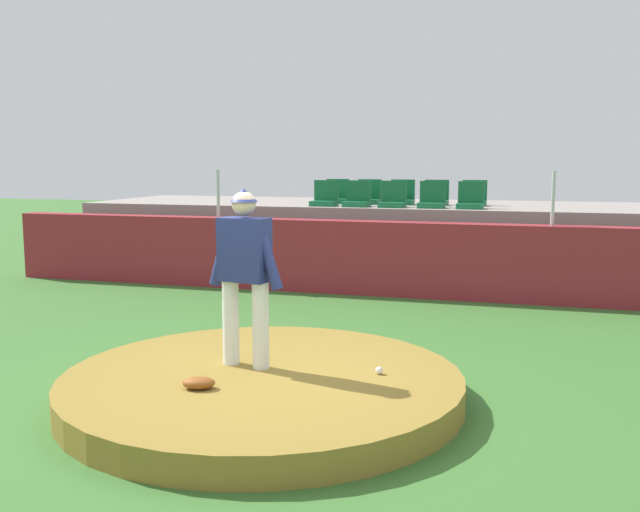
# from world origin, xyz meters

# --- Properties ---
(ground_plane) EXTENTS (60.00, 60.00, 0.00)m
(ground_plane) POSITION_xyz_m (0.00, 0.00, 0.00)
(ground_plane) COLOR #3B6E2D
(pitchers_mound) EXTENTS (3.93, 3.93, 0.27)m
(pitchers_mound) POSITION_xyz_m (0.00, 0.00, 0.14)
(pitchers_mound) COLOR olive
(pitchers_mound) RESTS_ON ground_plane
(pitcher) EXTENTS (0.85, 0.34, 1.80)m
(pitcher) POSITION_xyz_m (-0.25, 0.19, 1.32)
(pitcher) COLOR white
(pitcher) RESTS_ON pitchers_mound
(baseball) EXTENTS (0.07, 0.07, 0.07)m
(baseball) POSITION_xyz_m (1.11, 0.29, 0.31)
(baseball) COLOR white
(baseball) RESTS_ON pitchers_mound
(fielding_glove) EXTENTS (0.34, 0.27, 0.11)m
(fielding_glove) POSITION_xyz_m (-0.39, -0.61, 0.33)
(fielding_glove) COLOR brown
(fielding_glove) RESTS_ON pitchers_mound
(brick_barrier) EXTENTS (14.49, 0.40, 1.29)m
(brick_barrier) POSITION_xyz_m (0.00, 5.73, 0.65)
(brick_barrier) COLOR maroon
(brick_barrier) RESTS_ON ground_plane
(fence_post_left) EXTENTS (0.06, 0.06, 0.88)m
(fence_post_left) POSITION_xyz_m (-3.06, 5.73, 1.73)
(fence_post_left) COLOR silver
(fence_post_left) RESTS_ON brick_barrier
(fence_post_right) EXTENTS (0.06, 0.06, 0.88)m
(fence_post_right) POSITION_xyz_m (2.83, 5.73, 1.73)
(fence_post_right) COLOR silver
(fence_post_right) RESTS_ON brick_barrier
(bleacher_platform) EXTENTS (13.08, 3.45, 1.46)m
(bleacher_platform) POSITION_xyz_m (0.00, 8.25, 0.73)
(bleacher_platform) COLOR gray
(bleacher_platform) RESTS_ON ground_plane
(stadium_chair_0) EXTENTS (0.48, 0.44, 0.50)m
(stadium_chair_0) POSITION_xyz_m (-1.39, 7.08, 1.61)
(stadium_chair_0) COLOR #156438
(stadium_chair_0) RESTS_ON bleacher_platform
(stadium_chair_1) EXTENTS (0.48, 0.44, 0.50)m
(stadium_chair_1) POSITION_xyz_m (-0.73, 7.05, 1.61)
(stadium_chair_1) COLOR #156438
(stadium_chair_1) RESTS_ON bleacher_platform
(stadium_chair_2) EXTENTS (0.48, 0.44, 0.50)m
(stadium_chair_2) POSITION_xyz_m (-0.03, 7.05, 1.61)
(stadium_chair_2) COLOR #156438
(stadium_chair_2) RESTS_ON bleacher_platform
(stadium_chair_3) EXTENTS (0.48, 0.44, 0.50)m
(stadium_chair_3) POSITION_xyz_m (0.71, 7.08, 1.61)
(stadium_chair_3) COLOR #156438
(stadium_chair_3) RESTS_ON bleacher_platform
(stadium_chair_4) EXTENTS (0.48, 0.44, 0.50)m
(stadium_chair_4) POSITION_xyz_m (1.42, 7.08, 1.61)
(stadium_chair_4) COLOR #156438
(stadium_chair_4) RESTS_ON bleacher_platform
(stadium_chair_5) EXTENTS (0.48, 0.44, 0.50)m
(stadium_chair_5) POSITION_xyz_m (-1.39, 7.98, 1.61)
(stadium_chair_5) COLOR #156438
(stadium_chair_5) RESTS_ON bleacher_platform
(stadium_chair_6) EXTENTS (0.48, 0.44, 0.50)m
(stadium_chair_6) POSITION_xyz_m (-0.70, 7.93, 1.61)
(stadium_chair_6) COLOR #156438
(stadium_chair_6) RESTS_ON bleacher_platform
(stadium_chair_7) EXTENTS (0.48, 0.44, 0.50)m
(stadium_chair_7) POSITION_xyz_m (-0.01, 7.94, 1.61)
(stadium_chair_7) COLOR #156438
(stadium_chair_7) RESTS_ON bleacher_platform
(stadium_chair_8) EXTENTS (0.48, 0.44, 0.50)m
(stadium_chair_8) POSITION_xyz_m (0.68, 7.94, 1.61)
(stadium_chair_8) COLOR #156438
(stadium_chair_8) RESTS_ON bleacher_platform
(stadium_chair_9) EXTENTS (0.48, 0.44, 0.50)m
(stadium_chair_9) POSITION_xyz_m (1.42, 7.98, 1.61)
(stadium_chair_9) COLOR #156438
(stadium_chair_9) RESTS_ON bleacher_platform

